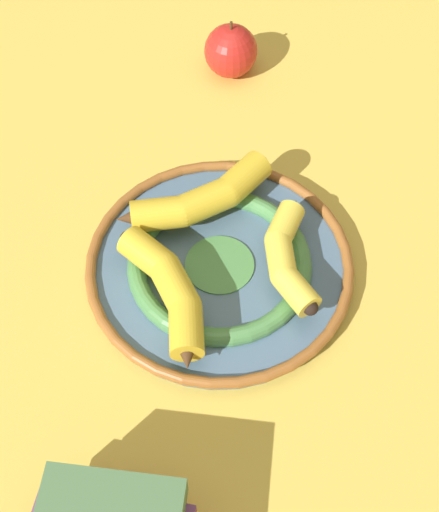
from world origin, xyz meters
TOP-DOWN VIEW (x-y plane):
  - ground_plane at (0.00, 0.00)m, footprint 2.80×2.80m
  - decorative_bowl at (0.01, 0.03)m, footprint 0.33×0.33m
  - banana_a at (0.06, 0.08)m, footprint 0.18×0.15m
  - banana_b at (0.04, -0.04)m, footprint 0.15×0.10m
  - banana_c at (-0.07, 0.05)m, footprint 0.14×0.16m
  - apple at (0.34, 0.17)m, footprint 0.08×0.08m

SIDE VIEW (x-z plane):
  - ground_plane at x=0.00m, z-range 0.00..0.00m
  - decorative_bowl at x=0.01m, z-range 0.00..0.03m
  - apple at x=0.34m, z-range -0.01..0.08m
  - banana_b at x=0.04m, z-range 0.03..0.06m
  - banana_c at x=-0.07m, z-range 0.03..0.07m
  - banana_a at x=0.06m, z-range 0.03..0.07m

